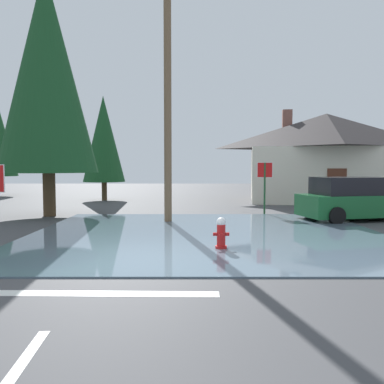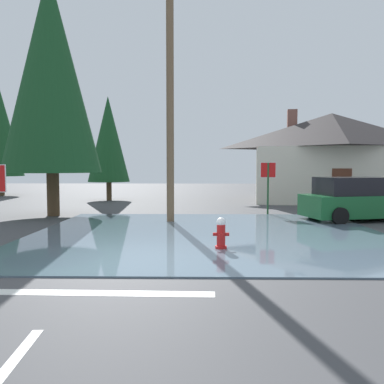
{
  "view_description": "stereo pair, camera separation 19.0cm",
  "coord_description": "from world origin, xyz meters",
  "px_view_note": "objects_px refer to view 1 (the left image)",
  "views": [
    {
      "loc": [
        1.27,
        -8.76,
        2.11
      ],
      "look_at": [
        1.21,
        4.4,
        1.26
      ],
      "focal_mm": 37.24,
      "sensor_mm": 36.0,
      "label": 1
    },
    {
      "loc": [
        1.46,
        -8.76,
        2.11
      ],
      "look_at": [
        1.21,
        4.4,
        1.26
      ],
      "focal_mm": 37.24,
      "sensor_mm": 36.0,
      "label": 2
    }
  ],
  "objects_px": {
    "fire_hydrant": "(223,234)",
    "house": "(328,156)",
    "pine_tree_mid_left": "(105,139)",
    "parked_car": "(358,200)",
    "utility_pole": "(169,85)",
    "pine_tree_short_left": "(48,72)",
    "stop_sign_far": "(266,178)"
  },
  "relations": [
    {
      "from": "fire_hydrant",
      "to": "house",
      "type": "distance_m",
      "value": 16.34
    },
    {
      "from": "pine_tree_mid_left",
      "to": "house",
      "type": "bearing_deg",
      "value": -1.41
    },
    {
      "from": "house",
      "to": "fire_hydrant",
      "type": "bearing_deg",
      "value": -117.33
    },
    {
      "from": "parked_car",
      "to": "pine_tree_mid_left",
      "type": "xyz_separation_m",
      "value": [
        -11.93,
        9.09,
        2.98
      ]
    },
    {
      "from": "parked_car",
      "to": "pine_tree_mid_left",
      "type": "distance_m",
      "value": 15.29
    },
    {
      "from": "utility_pole",
      "to": "pine_tree_short_left",
      "type": "distance_m",
      "value": 5.56
    },
    {
      "from": "stop_sign_far",
      "to": "utility_pole",
      "type": "bearing_deg",
      "value": -149.24
    },
    {
      "from": "parked_car",
      "to": "stop_sign_far",
      "type": "bearing_deg",
      "value": 151.51
    },
    {
      "from": "fire_hydrant",
      "to": "pine_tree_mid_left",
      "type": "distance_m",
      "value": 16.3
    },
    {
      "from": "pine_tree_mid_left",
      "to": "pine_tree_short_left",
      "type": "bearing_deg",
      "value": -94.4
    },
    {
      "from": "fire_hydrant",
      "to": "house",
      "type": "relative_size",
      "value": 0.08
    },
    {
      "from": "fire_hydrant",
      "to": "house",
      "type": "xyz_separation_m",
      "value": [
        7.42,
        14.36,
        2.35
      ]
    },
    {
      "from": "utility_pole",
      "to": "pine_tree_mid_left",
      "type": "relative_size",
      "value": 1.54
    },
    {
      "from": "utility_pole",
      "to": "pine_tree_mid_left",
      "type": "distance_m",
      "value": 10.82
    },
    {
      "from": "parked_car",
      "to": "pine_tree_short_left",
      "type": "distance_m",
      "value": 13.65
    },
    {
      "from": "house",
      "to": "pine_tree_short_left",
      "type": "bearing_deg",
      "value": -152.14
    },
    {
      "from": "stop_sign_far",
      "to": "house",
      "type": "bearing_deg",
      "value": 54.44
    },
    {
      "from": "utility_pole",
      "to": "stop_sign_far",
      "type": "bearing_deg",
      "value": 30.76
    },
    {
      "from": "utility_pole",
      "to": "pine_tree_short_left",
      "type": "bearing_deg",
      "value": 159.99
    },
    {
      "from": "house",
      "to": "parked_car",
      "type": "bearing_deg",
      "value": -100.89
    },
    {
      "from": "fire_hydrant",
      "to": "pine_tree_mid_left",
      "type": "bearing_deg",
      "value": 112.85
    },
    {
      "from": "stop_sign_far",
      "to": "pine_tree_mid_left",
      "type": "xyz_separation_m",
      "value": [
        -8.64,
        7.3,
        2.17
      ]
    },
    {
      "from": "parked_car",
      "to": "house",
      "type": "bearing_deg",
      "value": 79.11
    },
    {
      "from": "stop_sign_far",
      "to": "house",
      "type": "relative_size",
      "value": 0.22
    },
    {
      "from": "utility_pole",
      "to": "pine_tree_short_left",
      "type": "relative_size",
      "value": 0.96
    },
    {
      "from": "utility_pole",
      "to": "stop_sign_far",
      "type": "distance_m",
      "value": 5.91
    },
    {
      "from": "stop_sign_far",
      "to": "parked_car",
      "type": "xyz_separation_m",
      "value": [
        3.29,
        -1.79,
        -0.81
      ]
    },
    {
      "from": "house",
      "to": "pine_tree_short_left",
      "type": "xyz_separation_m",
      "value": [
        -14.22,
        -7.52,
        3.3
      ]
    },
    {
      "from": "stop_sign_far",
      "to": "house",
      "type": "height_order",
      "value": "house"
    },
    {
      "from": "stop_sign_far",
      "to": "parked_car",
      "type": "distance_m",
      "value": 3.84
    },
    {
      "from": "fire_hydrant",
      "to": "utility_pole",
      "type": "height_order",
      "value": "utility_pole"
    },
    {
      "from": "utility_pole",
      "to": "parked_car",
      "type": "height_order",
      "value": "utility_pole"
    }
  ]
}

